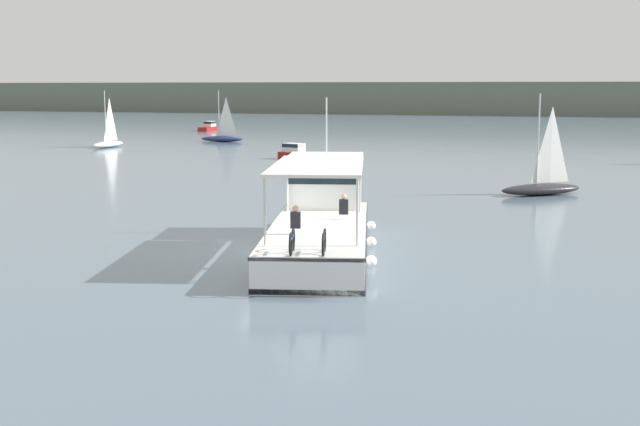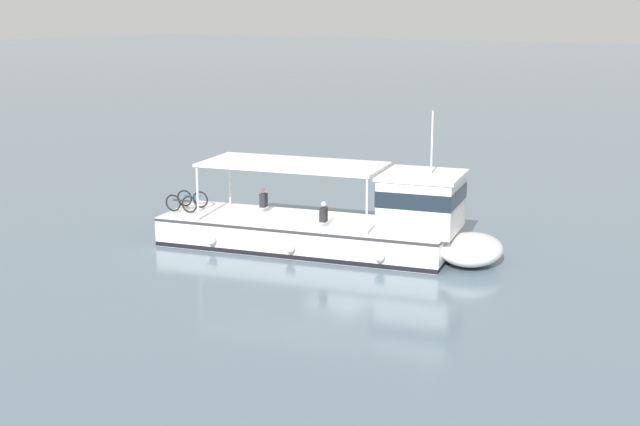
% 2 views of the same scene
% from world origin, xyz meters
% --- Properties ---
extents(ground_plane, '(400.00, 400.00, 0.00)m').
position_xyz_m(ground_plane, '(0.00, 0.00, 0.00)').
color(ground_plane, slate).
extents(distant_shoreline, '(400.00, 28.00, 6.80)m').
position_xyz_m(distant_shoreline, '(0.00, 155.83, 3.40)').
color(distant_shoreline, '#606B5B').
rests_on(distant_shoreline, ground).
extents(ferry_main, '(6.17, 13.07, 5.32)m').
position_xyz_m(ferry_main, '(1.26, 0.97, 1.01)').
color(ferry_main, white).
rests_on(ferry_main, ground).
extents(sailboat_far_right, '(4.66, 4.03, 5.40)m').
position_xyz_m(sailboat_far_right, '(8.10, 18.31, 0.54)').
color(sailboat_far_right, '#232328').
rests_on(sailboat_far_right, ground).
extents(motorboat_horizon_west, '(3.83, 2.38, 1.26)m').
position_xyz_m(motorboat_horizon_west, '(-11.67, 34.85, 0.54)').
color(motorboat_horizon_west, maroon).
rests_on(motorboat_horizon_west, ground).
extents(sailboat_outer_anchorage, '(1.43, 4.81, 5.40)m').
position_xyz_m(sailboat_outer_anchorage, '(-33.34, 41.50, 0.54)').
color(sailboat_outer_anchorage, white).
rests_on(sailboat_outer_anchorage, ground).
extents(sailboat_off_bow, '(4.81, 1.45, 5.40)m').
position_xyz_m(sailboat_off_bow, '(-26.32, 52.28, 0.54)').
color(sailboat_off_bow, navy).
rests_on(sailboat_off_bow, ground).
extents(motorboat_off_stern, '(1.36, 3.62, 1.26)m').
position_xyz_m(motorboat_off_stern, '(-37.17, 71.56, 0.54)').
color(motorboat_off_stern, maroon).
rests_on(motorboat_off_stern, ground).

